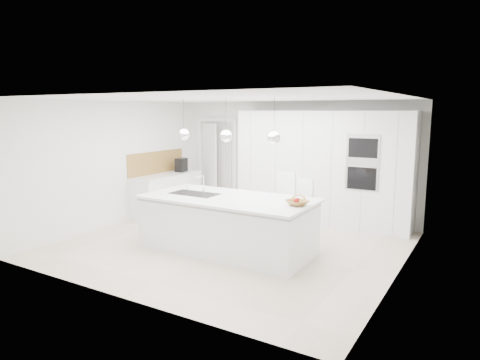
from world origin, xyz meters
The scene contains 26 objects.
floor centered at (0.00, 0.00, 0.00)m, with size 5.50×5.50×0.00m, color beige.
wall_back centered at (0.00, 2.50, 1.25)m, with size 5.50×5.50×0.00m, color white.
wall_left centered at (-2.75, 0.00, 1.25)m, with size 5.00×5.00×0.00m, color white.
ceiling centered at (0.00, 0.00, 2.50)m, with size 5.50×5.50×0.00m, color white.
tall_cabinets centered at (0.80, 2.20, 1.15)m, with size 3.60×0.60×2.30m, color white.
oven_stack centered at (1.70, 1.89, 1.35)m, with size 0.62×0.04×1.05m, color #A5A5A8, non-canonical shape.
doorway_frame centered at (-1.95, 2.47, 1.02)m, with size 1.11×0.08×2.13m, color white, non-canonical shape.
hallway_door centered at (-2.20, 2.42, 1.00)m, with size 0.82×0.04×2.00m, color white.
radiator centered at (-1.63, 2.46, 0.85)m, with size 0.32×0.04×1.40m, color white, non-canonical shape.
left_base_cabinets centered at (-2.45, 1.20, 0.43)m, with size 0.60×1.80×0.86m, color white.
left_worktop centered at (-2.45, 1.20, 0.88)m, with size 0.62×1.82×0.04m, color white.
oak_backsplash centered at (-2.74, 1.20, 1.15)m, with size 0.02×1.80×0.50m, color #A17431.
island_base centered at (0.10, -0.30, 0.43)m, with size 2.80×1.20×0.86m, color white.
island_worktop centered at (0.10, -0.25, 0.88)m, with size 2.84×1.40×0.04m, color white.
island_sink centered at (-0.55, -0.30, 0.82)m, with size 0.84×0.44×0.18m, color #3F3F42, non-canonical shape.
island_tap centered at (-0.50, -0.10, 1.05)m, with size 0.02×0.02×0.30m, color white.
pendant_left centered at (-0.75, -0.30, 1.90)m, with size 0.20×0.20×0.20m, color white.
pendant_mid centered at (0.10, -0.30, 1.90)m, with size 0.20×0.20×0.20m, color white.
pendant_right centered at (0.95, -0.30, 1.90)m, with size 0.20×0.20×0.20m, color white.
fruit_bowl centered at (1.32, -0.23, 0.94)m, with size 0.32×0.32×0.08m, color #A17431.
espresso_machine centered at (-2.43, 1.70, 1.06)m, with size 0.19×0.29×0.32m, color black.
bar_stool_left centered at (0.66, 0.65, 0.61)m, with size 0.40×0.56×1.22m, color white, non-canonical shape.
bar_stool_right centered at (1.08, 0.51, 0.58)m, with size 0.38×0.53×1.15m, color white, non-canonical shape.
apple_a centered at (1.31, -0.21, 0.97)m, with size 0.08×0.08×0.08m, color #A21313.
apple_b centered at (1.32, -0.27, 0.97)m, with size 0.08×0.08×0.08m, color #A21313.
banana_bunch centered at (1.35, -0.24, 1.01)m, with size 0.20×0.20×0.03m, color gold.
Camera 1 is at (3.80, -6.04, 2.30)m, focal length 32.00 mm.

